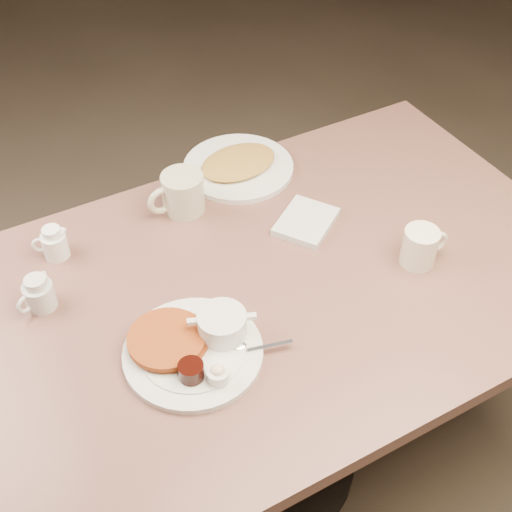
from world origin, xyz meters
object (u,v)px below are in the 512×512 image
coffee_mug_far (181,193)px  coffee_mug_near (421,246)px  creamer_right (54,243)px  main_plate (195,344)px  creamer_left (38,294)px  diner_table (260,333)px  hash_plate (238,166)px

coffee_mug_far → coffee_mug_near: bearing=-47.3°
coffee_mug_near → creamer_right: 0.82m
main_plate → creamer_right: bearing=111.7°
main_plate → creamer_left: 0.36m
main_plate → creamer_left: (-0.23, 0.27, 0.01)m
diner_table → coffee_mug_near: bearing=-17.4°
coffee_mug_near → creamer_right: bearing=149.7°
coffee_mug_near → coffee_mug_far: 0.58m
main_plate → coffee_mug_near: size_ratio=3.15×
main_plate → creamer_right: creamer_right is taller
diner_table → hash_plate: (0.15, 0.39, 0.18)m
coffee_mug_near → hash_plate: bearing=111.5°
coffee_mug_near → coffee_mug_far: coffee_mug_far is taller
coffee_mug_far → creamer_right: coffee_mug_far is taller
diner_table → coffee_mug_near: coffee_mug_near is taller
diner_table → coffee_mug_near: (0.35, -0.11, 0.22)m
main_plate → hash_plate: (0.35, 0.49, -0.01)m
coffee_mug_near → hash_plate: size_ratio=0.36×
diner_table → creamer_right: size_ratio=18.16×
creamer_right → hash_plate: size_ratio=0.25×
coffee_mug_near → hash_plate: coffee_mug_near is taller
diner_table → coffee_mug_far: size_ratio=10.08×
coffee_mug_near → creamer_left: (-0.78, 0.28, -0.01)m
diner_table → creamer_right: (-0.36, 0.31, 0.21)m
coffee_mug_far → hash_plate: coffee_mug_far is taller
creamer_left → coffee_mug_near: bearing=-19.6°
coffee_mug_far → creamer_right: size_ratio=1.80×
coffee_mug_near → hash_plate: (-0.20, 0.50, -0.03)m
main_plate → creamer_left: creamer_left is taller
creamer_left → creamer_right: bearing=61.3°
creamer_left → creamer_right: (0.07, 0.14, 0.00)m
diner_table → hash_plate: size_ratio=4.62×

